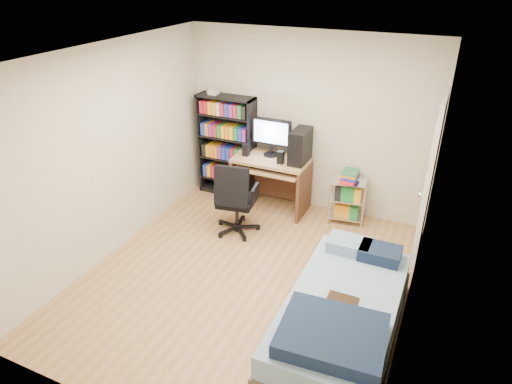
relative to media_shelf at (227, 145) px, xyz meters
The scene contains 7 objects.
room 2.24m from the media_shelf, 57.05° to the right, with size 3.58×4.08×2.58m.
media_shelf is the anchor object (origin of this frame).
computer_desk 0.92m from the media_shelf, ahead, with size 1.05×0.61×1.32m.
office_chair 1.28m from the media_shelf, 57.10° to the right, with size 0.70×0.70×1.02m.
wire_cart 1.93m from the media_shelf, ahead, with size 0.51×0.40×0.76m.
bed 3.37m from the media_shelf, 43.48° to the right, with size 1.02×2.03×0.58m.
door 2.96m from the media_shelf, ahead, with size 0.12×0.80×2.00m.
Camera 1 is at (1.86, -3.81, 3.28)m, focal length 32.00 mm.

